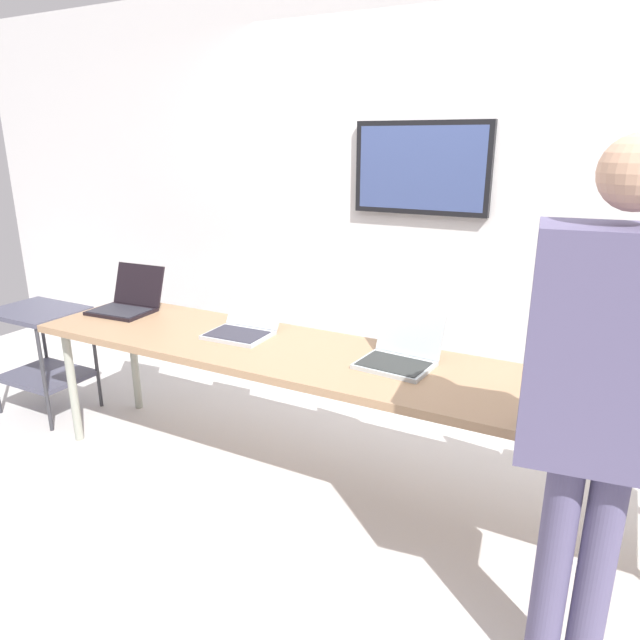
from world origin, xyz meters
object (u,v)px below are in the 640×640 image
at_px(laptop_station_2, 401,351).
at_px(laptop_station_0, 128,301).
at_px(storage_cart, 42,344).
at_px(workbench, 351,369).
at_px(laptop_station_1, 245,323).
at_px(laptop_station_3, 607,385).
at_px(person, 603,388).

bearing_deg(laptop_station_2, laptop_station_0, 178.96).
xyz_separation_m(laptop_station_2, storage_cart, (-2.45, -0.14, -0.34)).
height_order(workbench, laptop_station_1, laptop_station_1).
bearing_deg(laptop_station_0, laptop_station_1, -1.10).
bearing_deg(workbench, laptop_station_3, 5.95).
height_order(workbench, laptop_station_3, laptop_station_3).
xyz_separation_m(workbench, storage_cart, (-2.23, -0.06, -0.23)).
bearing_deg(laptop_station_1, laptop_station_0, 178.90).
distance_m(laptop_station_0, laptop_station_3, 2.69).
relative_size(laptop_station_0, laptop_station_2, 1.03).
distance_m(laptop_station_0, person, 2.78).
relative_size(laptop_station_1, laptop_station_2, 1.06).
xyz_separation_m(laptop_station_0, storage_cart, (-0.65, -0.18, -0.34)).
relative_size(person, storage_cart, 2.49).
bearing_deg(storage_cart, workbench, 1.43).
relative_size(laptop_station_1, person, 0.22).
relative_size(laptop_station_3, person, 0.21).
bearing_deg(workbench, laptop_station_1, 171.51).
bearing_deg(laptop_station_3, person, -91.37).
bearing_deg(laptop_station_1, laptop_station_3, 0.38).
bearing_deg(laptop_station_0, laptop_station_2, -1.04).
xyz_separation_m(person, storage_cart, (-3.32, 0.57, -0.61)).
relative_size(workbench, storage_cart, 5.08).
height_order(laptop_station_1, person, person).
distance_m(laptop_station_3, person, 0.79).
distance_m(laptop_station_0, laptop_station_1, 0.90).
relative_size(laptop_station_0, laptop_station_3, 1.00).
bearing_deg(storage_cart, laptop_station_2, 3.33).
bearing_deg(storage_cart, person, -9.68).
bearing_deg(laptop_station_2, storage_cart, -176.67).
xyz_separation_m(laptop_station_1, laptop_station_3, (1.79, 0.01, 0.00)).
bearing_deg(laptop_station_0, workbench, -4.33).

